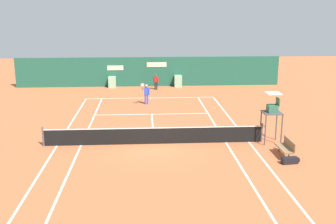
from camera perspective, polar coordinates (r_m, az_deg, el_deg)
The scene contains 10 objects.
ground_plane at distance 22.78m, azimuth -2.01°, elevation -4.05°, with size 80.00×80.00×0.01m.
tennis_net at distance 22.08m, azimuth -1.98°, elevation -3.28°, with size 12.10×0.10×1.07m.
sponsor_back_wall at distance 38.44m, azimuth -2.72°, elevation 5.66°, with size 25.00×1.02×2.78m.
umpire_chair at distance 22.66m, azimuth 14.59°, elevation 0.22°, with size 1.00×1.00×2.82m.
player_bench at distance 21.10m, azimuth 16.42°, elevation -4.74°, with size 0.54×1.54×0.88m.
equipment_bag at distance 20.35m, azimuth 17.11°, elevation -6.57°, with size 0.94×0.40×0.32m.
player_on_baseline at distance 31.11m, azimuth -3.11°, elevation 2.77°, with size 0.69×0.64×1.78m.
ball_kid_centre_post at distance 36.81m, azimuth -1.73°, elevation 4.42°, with size 0.46×0.20×1.39m.
tennis_ball_mid_court at distance 30.37m, azimuth 5.10°, elevation 0.71°, with size 0.07×0.07×0.07m, color #CCE033.
tennis_ball_by_sideline at distance 30.33m, azimuth 6.70°, elevation 0.65°, with size 0.07×0.07×0.07m, color #CCE033.
Camera 1 is at (-0.52, -21.01, 7.26)m, focal length 42.96 mm.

